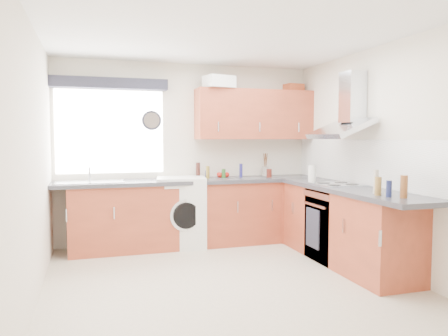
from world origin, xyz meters
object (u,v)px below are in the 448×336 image
object	(u,v)px
washing_machine	(181,212)
extractor_hood	(346,112)
upper_cabinets	(255,115)
oven	(337,225)

from	to	relation	value
washing_machine	extractor_hood	bearing A→B (deg)	-25.32
extractor_hood	upper_cabinets	distance (m)	1.48
oven	extractor_hood	distance (m)	1.35
oven	washing_machine	size ratio (longest dim) A/B	0.90
extractor_hood	washing_machine	xyz separation A→B (m)	(-1.75, 1.22, -1.30)
oven	extractor_hood	size ratio (longest dim) A/B	1.09
oven	extractor_hood	world-z (taller)	extractor_hood
oven	washing_machine	bearing A→B (deg)	143.52
upper_cabinets	washing_machine	size ratio (longest dim) A/B	1.81
upper_cabinets	oven	bearing A→B (deg)	-67.46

